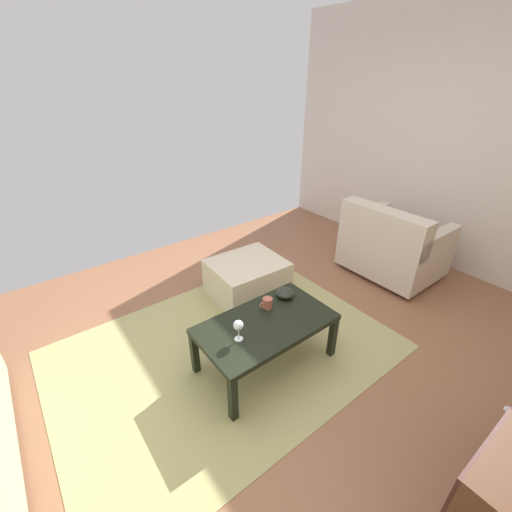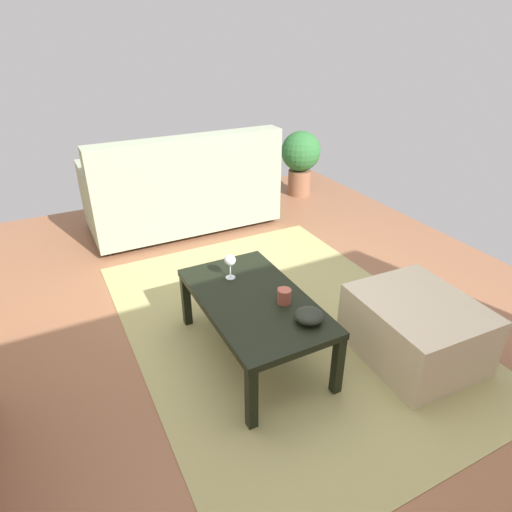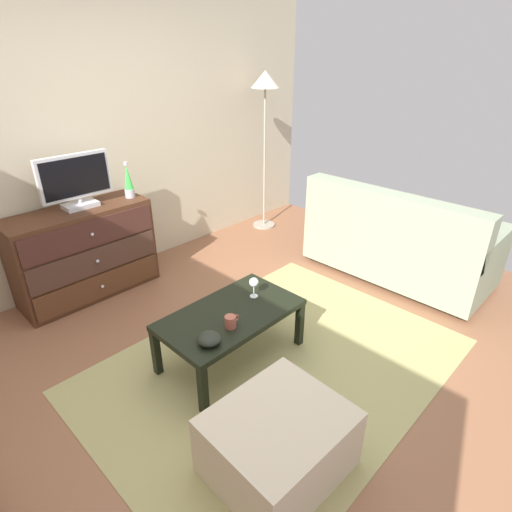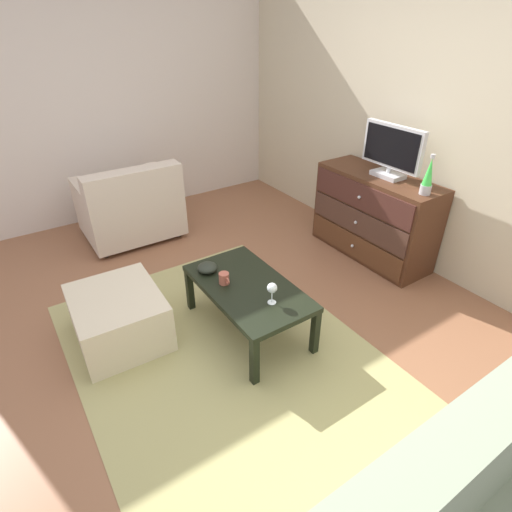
{
  "view_description": "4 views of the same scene",
  "coord_description": "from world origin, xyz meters",
  "px_view_note": "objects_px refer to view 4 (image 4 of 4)",
  "views": [
    {
      "loc": [
        1.26,
        1.59,
        2.01
      ],
      "look_at": [
        -0.02,
        -0.08,
        0.86
      ],
      "focal_mm": 23.59,
      "sensor_mm": 36.0,
      "label": 1
    },
    {
      "loc": [
        -1.81,
        1.03,
        1.78
      ],
      "look_at": [
        -0.2,
        0.2,
        0.81
      ],
      "focal_mm": 30.73,
      "sensor_mm": 36.0,
      "label": 2
    },
    {
      "loc": [
        -1.57,
        -1.7,
        2.06
      ],
      "look_at": [
        0.16,
        -0.02,
        0.84
      ],
      "focal_mm": 28.93,
      "sensor_mm": 36.0,
      "label": 3
    },
    {
      "loc": [
        2.05,
        -1.18,
        2.1
      ],
      "look_at": [
        0.18,
        0.07,
        0.74
      ],
      "focal_mm": 28.39,
      "sensor_mm": 36.0,
      "label": 4
    }
  ],
  "objects_px": {
    "lava_lamp": "(428,177)",
    "bowl_decorative": "(207,268)",
    "armchair": "(131,208)",
    "coffee_table": "(248,291)",
    "wine_glass": "(272,289)",
    "ottoman": "(119,317)",
    "dresser": "(374,216)",
    "tv": "(392,151)",
    "mug": "(224,278)"
  },
  "relations": [
    {
      "from": "wine_glass",
      "to": "dresser",
      "type": "bearing_deg",
      "value": 108.92
    },
    {
      "from": "armchair",
      "to": "tv",
      "type": "bearing_deg",
      "value": 47.41
    },
    {
      "from": "mug",
      "to": "armchair",
      "type": "height_order",
      "value": "armchair"
    },
    {
      "from": "mug",
      "to": "armchair",
      "type": "bearing_deg",
      "value": -177.32
    },
    {
      "from": "coffee_table",
      "to": "ottoman",
      "type": "relative_size",
      "value": 1.43
    },
    {
      "from": "dresser",
      "to": "bowl_decorative",
      "type": "bearing_deg",
      "value": -91.15
    },
    {
      "from": "bowl_decorative",
      "to": "ottoman",
      "type": "bearing_deg",
      "value": -99.47
    },
    {
      "from": "bowl_decorative",
      "to": "ottoman",
      "type": "xyz_separation_m",
      "value": [
        -0.11,
        -0.68,
        -0.25
      ]
    },
    {
      "from": "armchair",
      "to": "wine_glass",
      "type": "bearing_deg",
      "value": 6.22
    },
    {
      "from": "tv",
      "to": "lava_lamp",
      "type": "height_order",
      "value": "tv"
    },
    {
      "from": "armchair",
      "to": "ottoman",
      "type": "height_order",
      "value": "armchair"
    },
    {
      "from": "lava_lamp",
      "to": "bowl_decorative",
      "type": "relative_size",
      "value": 2.18
    },
    {
      "from": "tv",
      "to": "armchair",
      "type": "relative_size",
      "value": 0.64
    },
    {
      "from": "bowl_decorative",
      "to": "lava_lamp",
      "type": "bearing_deg",
      "value": 72.79
    },
    {
      "from": "tv",
      "to": "coffee_table",
      "type": "distance_m",
      "value": 1.81
    },
    {
      "from": "lava_lamp",
      "to": "ottoman",
      "type": "relative_size",
      "value": 0.47
    },
    {
      "from": "dresser",
      "to": "ottoman",
      "type": "height_order",
      "value": "dresser"
    },
    {
      "from": "lava_lamp",
      "to": "tv",
      "type": "bearing_deg",
      "value": 171.35
    },
    {
      "from": "dresser",
      "to": "armchair",
      "type": "distance_m",
      "value": 2.48
    },
    {
      "from": "wine_glass",
      "to": "ottoman",
      "type": "xyz_separation_m",
      "value": [
        -0.7,
        -0.87,
        -0.33
      ]
    },
    {
      "from": "armchair",
      "to": "ottoman",
      "type": "xyz_separation_m",
      "value": [
        1.51,
        -0.63,
        -0.15
      ]
    },
    {
      "from": "lava_lamp",
      "to": "ottoman",
      "type": "distance_m",
      "value": 2.63
    },
    {
      "from": "lava_lamp",
      "to": "ottoman",
      "type": "height_order",
      "value": "lava_lamp"
    },
    {
      "from": "tv",
      "to": "ottoman",
      "type": "bearing_deg",
      "value": -94.8
    },
    {
      "from": "lava_lamp",
      "to": "armchair",
      "type": "bearing_deg",
      "value": -140.21
    },
    {
      "from": "armchair",
      "to": "coffee_table",
      "type": "bearing_deg",
      "value": 6.28
    },
    {
      "from": "mug",
      "to": "armchair",
      "type": "xyz_separation_m",
      "value": [
        -1.83,
        -0.09,
        -0.11
      ]
    },
    {
      "from": "tv",
      "to": "coffee_table",
      "type": "relative_size",
      "value": 0.61
    },
    {
      "from": "bowl_decorative",
      "to": "armchair",
      "type": "bearing_deg",
      "value": -177.94
    },
    {
      "from": "lava_lamp",
      "to": "dresser",
      "type": "bearing_deg",
      "value": 175.07
    },
    {
      "from": "coffee_table",
      "to": "wine_glass",
      "type": "height_order",
      "value": "wine_glass"
    },
    {
      "from": "dresser",
      "to": "lava_lamp",
      "type": "relative_size",
      "value": 3.65
    },
    {
      "from": "tv",
      "to": "mug",
      "type": "distance_m",
      "value": 1.89
    },
    {
      "from": "mug",
      "to": "bowl_decorative",
      "type": "relative_size",
      "value": 0.75
    },
    {
      "from": "bowl_decorative",
      "to": "armchair",
      "type": "relative_size",
      "value": 0.16
    },
    {
      "from": "coffee_table",
      "to": "tv",
      "type": "bearing_deg",
      "value": 97.84
    },
    {
      "from": "tv",
      "to": "ottoman",
      "type": "relative_size",
      "value": 0.87
    },
    {
      "from": "dresser",
      "to": "coffee_table",
      "type": "relative_size",
      "value": 1.2
    },
    {
      "from": "wine_glass",
      "to": "ottoman",
      "type": "height_order",
      "value": "wine_glass"
    },
    {
      "from": "wine_glass",
      "to": "armchair",
      "type": "relative_size",
      "value": 0.17
    },
    {
      "from": "wine_glass",
      "to": "mug",
      "type": "height_order",
      "value": "wine_glass"
    },
    {
      "from": "mug",
      "to": "armchair",
      "type": "distance_m",
      "value": 1.83
    },
    {
      "from": "lava_lamp",
      "to": "bowl_decorative",
      "type": "height_order",
      "value": "lava_lamp"
    },
    {
      "from": "dresser",
      "to": "lava_lamp",
      "type": "bearing_deg",
      "value": -4.93
    },
    {
      "from": "tv",
      "to": "armchair",
      "type": "height_order",
      "value": "tv"
    },
    {
      "from": "coffee_table",
      "to": "mug",
      "type": "xyz_separation_m",
      "value": [
        -0.11,
        -0.13,
        0.09
      ]
    },
    {
      "from": "bowl_decorative",
      "to": "armchair",
      "type": "xyz_separation_m",
      "value": [
        -1.62,
        -0.06,
        -0.1
      ]
    },
    {
      "from": "wine_glass",
      "to": "mug",
      "type": "relative_size",
      "value": 1.38
    },
    {
      "from": "dresser",
      "to": "armchair",
      "type": "relative_size",
      "value": 1.27
    },
    {
      "from": "tv",
      "to": "mug",
      "type": "height_order",
      "value": "tv"
    }
  ]
}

